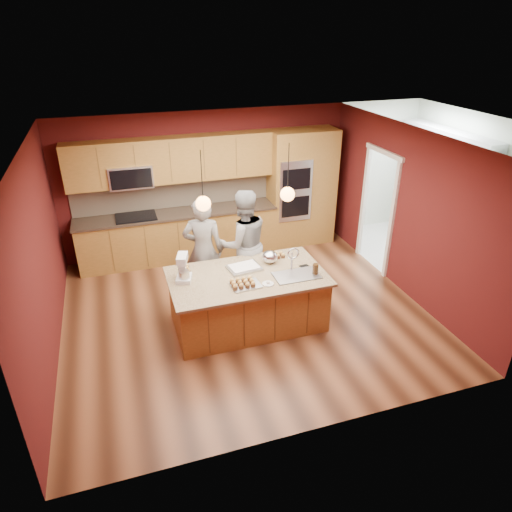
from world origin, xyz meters
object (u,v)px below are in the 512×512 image
object	(u,v)px
stand_mixer	(183,269)
person_left	(204,251)
island	(249,299)
person_right	(243,244)
mixing_bowl	(270,257)

from	to	relation	value
stand_mixer	person_left	bearing A→B (deg)	75.97
person_left	stand_mixer	size ratio (longest dim) A/B	4.50
island	person_left	xyz separation A→B (m)	(-0.47, 0.89, 0.45)
island	person_left	distance (m)	1.10
person_right	mixing_bowl	distance (m)	0.65
island	person_right	bearing A→B (deg)	78.12
island	person_right	world-z (taller)	person_right
person_right	stand_mixer	world-z (taller)	person_right
stand_mixer	mixing_bowl	xyz separation A→B (m)	(1.34, 0.12, -0.07)
island	stand_mixer	xyz separation A→B (m)	(-0.91, 0.16, 0.57)
island	mixing_bowl	world-z (taller)	island
person_right	island	bearing A→B (deg)	75.25
person_right	mixing_bowl	bearing A→B (deg)	108.58
stand_mixer	mixing_bowl	bearing A→B (deg)	22.33
person_left	person_right	bearing A→B (deg)	-162.24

